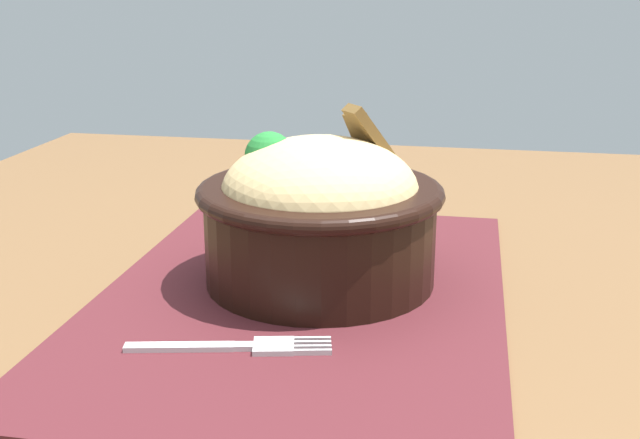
# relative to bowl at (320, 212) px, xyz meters

# --- Properties ---
(table) EXTENTS (1.13, 0.93, 0.74)m
(table) POSITION_rel_bowl_xyz_m (0.03, -0.02, -0.13)
(table) COLOR brown
(table) RESTS_ON ground_plane
(placemat) EXTENTS (0.44, 0.30, 0.00)m
(placemat) POSITION_rel_bowl_xyz_m (0.03, -0.01, -0.06)
(placemat) COLOR #47191E
(placemat) RESTS_ON table
(bowl) EXTENTS (0.21, 0.21, 0.14)m
(bowl) POSITION_rel_bowl_xyz_m (0.00, 0.00, 0.00)
(bowl) COLOR black
(bowl) RESTS_ON placemat
(fork) EXTENTS (0.04, 0.13, 0.00)m
(fork) POSITION_rel_bowl_xyz_m (0.13, -0.03, -0.05)
(fork) COLOR silver
(fork) RESTS_ON placemat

